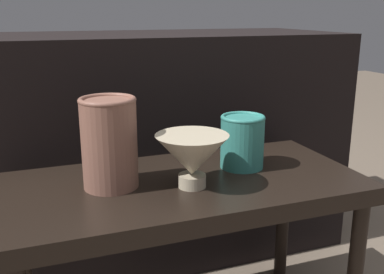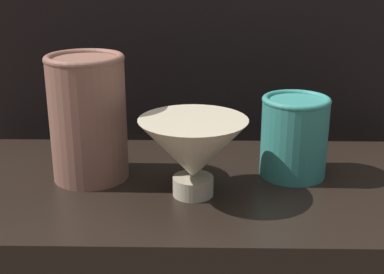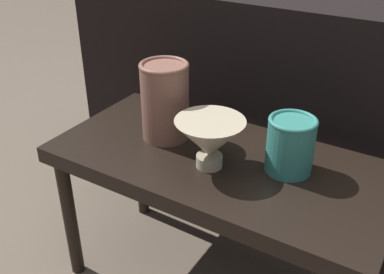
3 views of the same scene
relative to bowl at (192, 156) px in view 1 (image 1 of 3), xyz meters
name	(u,v)px [view 1 (image 1 of 3)]	position (x,y,z in m)	size (l,w,h in m)	color
table	(185,200)	(0.00, 0.04, -0.12)	(0.79, 0.39, 0.42)	black
couch_backdrop	(135,145)	(0.00, 0.54, -0.13)	(1.32, 0.50, 0.71)	black
bowl	(192,156)	(0.00, 0.00, 0.00)	(0.16, 0.16, 0.12)	#C1B293
vase_textured_left	(109,142)	(-0.16, 0.06, 0.03)	(0.12, 0.12, 0.19)	brown
vase_colorful_right	(242,141)	(0.16, 0.08, 0.00)	(0.11, 0.11, 0.13)	teal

